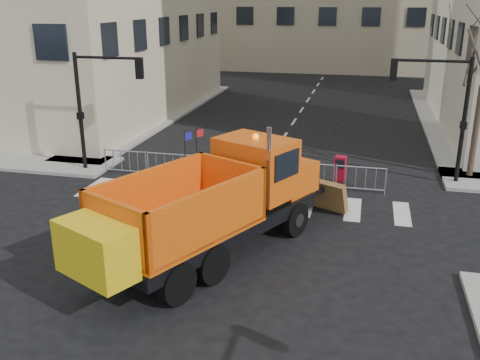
% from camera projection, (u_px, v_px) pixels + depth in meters
% --- Properties ---
extents(ground, '(120.00, 120.00, 0.00)m').
position_uv_depth(ground, '(202.00, 263.00, 16.22)').
color(ground, black).
rests_on(ground, ground).
extents(sidewalk_back, '(64.00, 5.00, 0.15)m').
position_uv_depth(sidewalk_back, '(258.00, 175.00, 24.02)').
color(sidewalk_back, gray).
rests_on(sidewalk_back, ground).
extents(traffic_light_left, '(0.18, 0.18, 5.40)m').
position_uv_depth(traffic_light_left, '(80.00, 113.00, 24.01)').
color(traffic_light_left, black).
rests_on(traffic_light_left, ground).
extents(traffic_light_right, '(0.18, 0.18, 5.40)m').
position_uv_depth(traffic_light_right, '(464.00, 123.00, 22.21)').
color(traffic_light_right, black).
rests_on(traffic_light_right, ground).
extents(crowd_barriers, '(12.60, 0.60, 1.10)m').
position_uv_depth(crowd_barriers, '(237.00, 170.00, 23.20)').
color(crowd_barriers, '#9EA0A5').
rests_on(crowd_barriers, ground).
extents(plow_truck, '(7.01, 10.52, 4.02)m').
position_uv_depth(plow_truck, '(209.00, 203.00, 16.06)').
color(plow_truck, black).
rests_on(plow_truck, ground).
extents(cop_a, '(0.85, 0.69, 2.00)m').
position_uv_depth(cop_a, '(296.00, 174.00, 21.27)').
color(cop_a, black).
rests_on(cop_a, ground).
extents(cop_b, '(1.07, 0.99, 1.75)m').
position_uv_depth(cop_b, '(280.00, 183.00, 20.60)').
color(cop_b, black).
rests_on(cop_b, ground).
extents(cop_c, '(0.78, 1.22, 1.94)m').
position_uv_depth(cop_c, '(277.00, 171.00, 21.69)').
color(cop_c, black).
rests_on(cop_c, ground).
extents(worker, '(1.44, 1.27, 1.93)m').
position_uv_depth(worker, '(93.00, 137.00, 26.34)').
color(worker, '#D3F31C').
rests_on(worker, sidewalk_back).
extents(newspaper_box, '(0.52, 0.48, 1.10)m').
position_uv_depth(newspaper_box, '(340.00, 169.00, 22.86)').
color(newspaper_box, '#AB0D23').
rests_on(newspaper_box, sidewalk_back).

